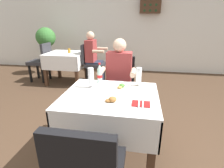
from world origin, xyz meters
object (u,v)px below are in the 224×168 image
object	(u,v)px
chair_far_diner_seat	(120,85)
background_chair_right	(92,62)
beer_glass_left	(91,77)
main_dining_table	(110,109)
plate_far_diner	(120,88)
background_dining_table	(66,60)
napkin_cutlery_set	(141,104)
background_table_tumbler	(69,51)
background_patron	(93,55)
beer_glass_middle	(139,76)
background_chair_left	(42,60)
potted_plant_corner	(47,43)
wall_bottle_rack	(150,5)
plate_near_camera	(110,101)
seated_diner_far	(119,77)
cola_bottle_primary	(100,74)

from	to	relation	value
chair_far_diner_seat	background_chair_right	size ratio (longest dim) A/B	1.00
beer_glass_left	main_dining_table	bearing A→B (deg)	-32.02
plate_far_diner	background_dining_table	xyz separation A→B (m)	(-1.60, 2.11, -0.21)
main_dining_table	background_dining_table	bearing A→B (deg)	123.63
plate_far_diner	napkin_cutlery_set	bearing A→B (deg)	-55.60
background_dining_table	background_chair_right	distance (m)	0.65
background_chair_right	background_table_tumbler	bearing A→B (deg)	-179.11
main_dining_table	background_patron	world-z (taller)	background_patron
beer_glass_middle	background_chair_left	distance (m)	3.17
background_dining_table	background_patron	distance (m)	0.72
napkin_cutlery_set	potted_plant_corner	xyz separation A→B (m)	(-2.68, 3.11, 0.12)
beer_glass_left	background_table_tumbler	world-z (taller)	beer_glass_left
potted_plant_corner	wall_bottle_rack	xyz separation A→B (m)	(2.83, 0.65, 1.00)
plate_near_camera	background_chair_right	world-z (taller)	background_chair_right
napkin_cutlery_set	background_chair_right	distance (m)	2.74
background_dining_table	background_chair_left	world-z (taller)	background_chair_left
plate_far_diner	potted_plant_corner	world-z (taller)	potted_plant_corner
background_dining_table	background_patron	bearing A→B (deg)	0.00
plate_near_camera	beer_glass_middle	bearing A→B (deg)	63.60
chair_far_diner_seat	beer_glass_middle	distance (m)	0.68
napkin_cutlery_set	potted_plant_corner	bearing A→B (deg)	130.72
plate_far_diner	potted_plant_corner	distance (m)	3.68
background_dining_table	plate_near_camera	bearing A→B (deg)	-57.98
seated_diner_far	background_chair_right	bearing A→B (deg)	118.74
plate_far_diner	background_chair_right	distance (m)	2.32
plate_far_diner	background_chair_right	xyz separation A→B (m)	(-0.95, 2.11, -0.21)
plate_near_camera	chair_far_diner_seat	bearing A→B (deg)	91.93
seated_diner_far	main_dining_table	bearing A→B (deg)	-89.49
beer_glass_middle	main_dining_table	bearing A→B (deg)	-133.16
seated_diner_far	background_chair_left	xyz separation A→B (m)	(-2.17, 1.56, -0.16)
seated_diner_far	beer_glass_middle	size ratio (longest dim) A/B	5.61
beer_glass_left	cola_bottle_primary	xyz separation A→B (m)	(0.06, 0.19, -0.02)
plate_far_diner	background_table_tumbler	world-z (taller)	background_table_tumbler
seated_diner_far	background_dining_table	xyz separation A→B (m)	(-1.51, 1.56, -0.15)
napkin_cutlery_set	background_chair_left	size ratio (longest dim) A/B	0.20
chair_far_diner_seat	background_chair_left	world-z (taller)	same
plate_far_diner	beer_glass_left	world-z (taller)	beer_glass_left
chair_far_diner_seat	background_dining_table	world-z (taller)	chair_far_diner_seat
beer_glass_middle	background_chair_right	size ratio (longest dim) A/B	0.23
cola_bottle_primary	background_chair_left	distance (m)	2.78
plate_near_camera	background_table_tumbler	world-z (taller)	background_table_tumbler
beer_glass_left	background_chair_right	world-z (taller)	beer_glass_left
background_patron	cola_bottle_primary	bearing A→B (deg)	-72.32
background_chair_left	background_patron	world-z (taller)	background_patron
background_patron	wall_bottle_rack	bearing A→B (deg)	45.18
plate_near_camera	cola_bottle_primary	distance (m)	0.60
plate_near_camera	wall_bottle_rack	xyz separation A→B (m)	(0.44, 3.78, 1.11)
main_dining_table	cola_bottle_primary	distance (m)	0.49
plate_far_diner	cola_bottle_primary	world-z (taller)	cola_bottle_primary
background_dining_table	background_table_tumbler	world-z (taller)	background_table_tumbler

